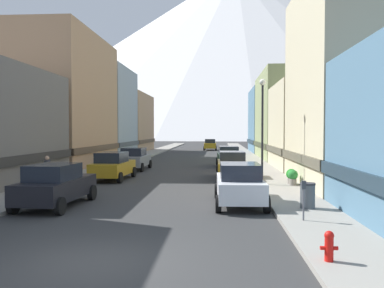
{
  "coord_description": "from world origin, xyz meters",
  "views": [
    {
      "loc": [
        2.91,
        -9.2,
        3.15
      ],
      "look_at": [
        -0.18,
        37.48,
        1.56
      ],
      "focal_mm": 37.47,
      "sensor_mm": 36.0,
      "label": 1
    }
  ],
  "objects_px": {
    "potted_plant_0": "(291,176)",
    "parking_meter_near": "(304,195)",
    "car_right_1": "(232,165)",
    "car_left_0": "(56,185)",
    "car_left_1": "(113,166)",
    "fire_hydrant_near": "(329,245)",
    "car_right_0": "(240,184)",
    "pedestrian_0": "(47,172)",
    "trash_bin_right": "(308,195)",
    "car_right_2": "(229,156)",
    "car_left_2": "(135,159)",
    "potted_plant_2": "(293,177)",
    "car_driving_0": "(210,145)",
    "streetlamp_right": "(262,115)"
  },
  "relations": [
    {
      "from": "potted_plant_0",
      "to": "parking_meter_near",
      "type": "bearing_deg",
      "value": -97.71
    },
    {
      "from": "car_right_1",
      "to": "parking_meter_near",
      "type": "height_order",
      "value": "car_right_1"
    },
    {
      "from": "car_left_0",
      "to": "car_right_1",
      "type": "relative_size",
      "value": 1.01
    },
    {
      "from": "car_left_1",
      "to": "fire_hydrant_near",
      "type": "height_order",
      "value": "car_left_1"
    },
    {
      "from": "car_right_0",
      "to": "pedestrian_0",
      "type": "height_order",
      "value": "pedestrian_0"
    },
    {
      "from": "parking_meter_near",
      "to": "car_right_1",
      "type": "bearing_deg",
      "value": 98.84
    },
    {
      "from": "car_left_0",
      "to": "trash_bin_right",
      "type": "bearing_deg",
      "value": -2.34
    },
    {
      "from": "car_right_1",
      "to": "car_right_2",
      "type": "height_order",
      "value": "same"
    },
    {
      "from": "parking_meter_near",
      "to": "trash_bin_right",
      "type": "bearing_deg",
      "value": 74.33
    },
    {
      "from": "car_right_2",
      "to": "car_left_2",
      "type": "bearing_deg",
      "value": -157.49
    },
    {
      "from": "car_left_0",
      "to": "car_right_1",
      "type": "distance_m",
      "value": 12.55
    },
    {
      "from": "fire_hydrant_near",
      "to": "trash_bin_right",
      "type": "xyz_separation_m",
      "value": [
        0.9,
        6.34,
        0.12
      ]
    },
    {
      "from": "car_left_2",
      "to": "car_right_1",
      "type": "relative_size",
      "value": 1.0
    },
    {
      "from": "car_right_0",
      "to": "potted_plant_2",
      "type": "bearing_deg",
      "value": 59.06
    },
    {
      "from": "car_left_0",
      "to": "car_driving_0",
      "type": "xyz_separation_m",
      "value": [
        5.4,
        47.88,
        0.0
      ]
    },
    {
      "from": "fire_hydrant_near",
      "to": "car_left_2",
      "type": "bearing_deg",
      "value": 112.5
    },
    {
      "from": "car_right_1",
      "to": "potted_plant_2",
      "type": "height_order",
      "value": "car_right_1"
    },
    {
      "from": "car_left_0",
      "to": "car_left_2",
      "type": "relative_size",
      "value": 1.01
    },
    {
      "from": "car_right_0",
      "to": "potted_plant_2",
      "type": "distance_m",
      "value": 6.23
    },
    {
      "from": "car_left_1",
      "to": "potted_plant_0",
      "type": "relative_size",
      "value": 5.28
    },
    {
      "from": "car_right_2",
      "to": "car_driving_0",
      "type": "distance_m",
      "value": 29.24
    },
    {
      "from": "car_left_0",
      "to": "car_left_2",
      "type": "distance_m",
      "value": 15.57
    },
    {
      "from": "car_left_2",
      "to": "car_right_2",
      "type": "bearing_deg",
      "value": 22.51
    },
    {
      "from": "car_right_1",
      "to": "car_right_2",
      "type": "relative_size",
      "value": 0.99
    },
    {
      "from": "trash_bin_right",
      "to": "streetlamp_right",
      "type": "bearing_deg",
      "value": 98.29
    },
    {
      "from": "car_left_2",
      "to": "trash_bin_right",
      "type": "relative_size",
      "value": 4.52
    },
    {
      "from": "car_driving_0",
      "to": "trash_bin_right",
      "type": "distance_m",
      "value": 48.53
    },
    {
      "from": "potted_plant_0",
      "to": "streetlamp_right",
      "type": "bearing_deg",
      "value": -171.84
    },
    {
      "from": "potted_plant_0",
      "to": "car_left_1",
      "type": "bearing_deg",
      "value": 168.06
    },
    {
      "from": "car_right_2",
      "to": "potted_plant_2",
      "type": "xyz_separation_m",
      "value": [
        3.2,
        -12.54,
        -0.28
      ]
    },
    {
      "from": "car_left_0",
      "to": "car_left_1",
      "type": "height_order",
      "value": "same"
    },
    {
      "from": "car_right_0",
      "to": "streetlamp_right",
      "type": "height_order",
      "value": "streetlamp_right"
    },
    {
      "from": "car_left_0",
      "to": "potted_plant_0",
      "type": "xyz_separation_m",
      "value": [
        10.8,
        6.68,
        -0.28
      ]
    },
    {
      "from": "car_right_0",
      "to": "streetlamp_right",
      "type": "xyz_separation_m",
      "value": [
        1.55,
        5.61,
        3.09
      ]
    },
    {
      "from": "potted_plant_2",
      "to": "streetlamp_right",
      "type": "distance_m",
      "value": 3.76
    },
    {
      "from": "car_right_0",
      "to": "pedestrian_0",
      "type": "bearing_deg",
      "value": 158.61
    },
    {
      "from": "car_driving_0",
      "to": "potted_plant_0",
      "type": "height_order",
      "value": "car_driving_0"
    },
    {
      "from": "car_driving_0",
      "to": "car_left_0",
      "type": "bearing_deg",
      "value": -96.44
    },
    {
      "from": "pedestrian_0",
      "to": "parking_meter_near",
      "type": "bearing_deg",
      "value": -31.43
    },
    {
      "from": "car_left_1",
      "to": "car_right_1",
      "type": "bearing_deg",
      "value": 7.65
    },
    {
      "from": "potted_plant_2",
      "to": "car_left_1",
      "type": "bearing_deg",
      "value": 165.52
    },
    {
      "from": "car_left_2",
      "to": "pedestrian_0",
      "type": "bearing_deg",
      "value": -102.78
    },
    {
      "from": "car_right_0",
      "to": "car_left_2",
      "type": "bearing_deg",
      "value": 117.29
    },
    {
      "from": "car_right_1",
      "to": "car_driving_0",
      "type": "xyz_separation_m",
      "value": [
        -2.2,
        37.89,
        0.0
      ]
    },
    {
      "from": "car_left_1",
      "to": "potted_plant_0",
      "type": "xyz_separation_m",
      "value": [
        10.8,
        -2.28,
        -0.28
      ]
    },
    {
      "from": "potted_plant_2",
      "to": "trash_bin_right",
      "type": "bearing_deg",
      "value": -95.63
    },
    {
      "from": "trash_bin_right",
      "to": "car_right_2",
      "type": "bearing_deg",
      "value": 97.6
    },
    {
      "from": "car_left_0",
      "to": "car_driving_0",
      "type": "distance_m",
      "value": 48.19
    },
    {
      "from": "streetlamp_right",
      "to": "car_left_2",
      "type": "bearing_deg",
      "value": 135.08
    },
    {
      "from": "car_left_2",
      "to": "trash_bin_right",
      "type": "height_order",
      "value": "car_left_2"
    }
  ]
}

